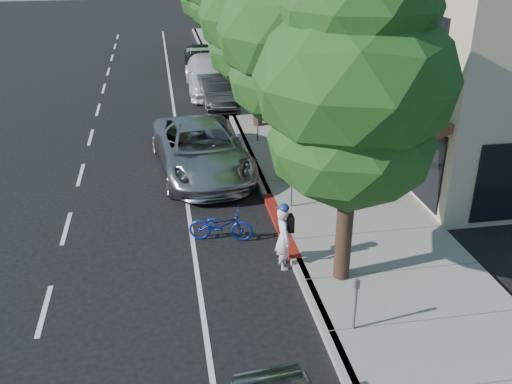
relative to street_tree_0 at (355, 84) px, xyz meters
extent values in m
plane|color=black|center=(-0.90, 2.00, -4.99)|extent=(120.00, 120.00, 0.00)
cube|color=gray|center=(1.40, 10.00, -4.91)|extent=(4.60, 56.00, 0.15)
cube|color=#9E998E|center=(-0.90, 10.00, -4.91)|extent=(0.30, 56.00, 0.15)
cube|color=maroon|center=(-0.90, 3.00, -4.91)|extent=(0.32, 4.00, 0.15)
cube|color=beige|center=(8.70, 20.00, -1.49)|extent=(10.00, 36.00, 7.00)
cylinder|color=black|center=(0.00, 0.00, -3.54)|extent=(0.40, 0.40, 2.89)
ellipsoid|color=#1A4414|center=(0.00, 0.00, -1.28)|extent=(3.78, 3.78, 3.03)
ellipsoid|color=#1A4414|center=(0.00, 0.00, 0.13)|extent=(4.45, 4.45, 3.56)
ellipsoid|color=#1A4414|center=(0.00, 0.00, 1.61)|extent=(3.34, 3.34, 2.67)
cylinder|color=black|center=(0.00, 6.00, -3.54)|extent=(0.40, 0.40, 2.90)
ellipsoid|color=#1A4414|center=(0.00, 6.00, -1.26)|extent=(4.00, 4.00, 3.20)
ellipsoid|color=#1A4414|center=(0.00, 6.00, 0.15)|extent=(4.71, 4.71, 3.77)
cylinder|color=black|center=(0.00, 12.00, -3.64)|extent=(0.40, 0.40, 2.70)
ellipsoid|color=#1A4414|center=(0.00, 12.00, -1.52)|extent=(4.18, 4.18, 3.35)
ellipsoid|color=#1A4414|center=(0.00, 12.00, -0.21)|extent=(4.92, 4.92, 3.94)
cylinder|color=black|center=(0.00, 18.00, -3.52)|extent=(0.40, 0.40, 2.94)
ellipsoid|color=#1A4414|center=(0.00, 18.00, -1.21)|extent=(3.63, 3.63, 2.91)
cylinder|color=black|center=(0.00, 24.00, -3.58)|extent=(0.40, 0.40, 2.82)
ellipsoid|color=#1A4414|center=(0.00, 24.00, -1.36)|extent=(4.09, 4.09, 3.27)
cylinder|color=black|center=(0.00, 30.00, -3.68)|extent=(0.40, 0.40, 2.62)
imported|color=white|center=(-1.28, 0.90, -4.14)|extent=(0.45, 0.64, 1.69)
imported|color=#172AA1|center=(-2.70, 2.56, -4.52)|extent=(1.89, 1.03, 0.94)
imported|color=#A9A9AE|center=(-2.82, 7.50, -4.10)|extent=(3.53, 6.60, 1.76)
imported|color=#222427|center=(-1.40, 15.62, -4.27)|extent=(1.76, 4.43, 1.43)
imported|color=white|center=(-1.40, 18.51, -4.09)|extent=(2.54, 6.16, 1.78)
imported|color=black|center=(-1.40, 23.50, -4.23)|extent=(2.20, 4.58, 1.51)
imported|color=black|center=(0.50, 13.24, -3.91)|extent=(1.14, 1.10, 1.85)
camera|label=1|loc=(-4.11, -11.40, 3.07)|focal=40.00mm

